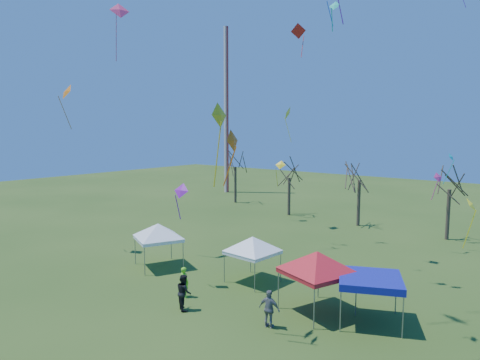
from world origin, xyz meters
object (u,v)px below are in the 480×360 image
Objects in this scene: tent_red at (317,255)px; person_green at (184,282)px; tree_1 at (289,164)px; tree_2 at (360,164)px; radio_mast at (226,111)px; tent_white_mid at (253,240)px; tent_white_west at (158,227)px; person_grey at (269,309)px; tree_3 at (451,171)px; tree_0 at (235,154)px; tent_blue at (370,280)px; person_dark at (184,292)px.

tent_red reaches higher than person_green.
tree_1 reaches higher than person_green.
tree_2 reaches higher than tent_red.
tent_red is at bearing -43.56° from radio_mast.
radio_mast reaches higher than tent_white_mid.
radio_mast is 6.51× the size of tent_white_west.
radio_mast is 3.31× the size of tree_1.
person_grey is at bearing -13.95° from tent_white_west.
tent_white_west is 12.41m from tent_red.
tree_3 is 20.76m from tent_white_mid.
tent_white_west is (19.89, -30.90, -9.59)m from radio_mast.
person_grey is (31.36, -33.75, -11.56)m from radio_mast.
person_grey is (24.21, -27.13, -5.54)m from tree_0.
tree_2 reaches higher than tent_white_mid.
tent_white_mid is at bearing -48.80° from tree_0.
tree_1 is 0.92× the size of tree_2.
tent_red is 3.84m from person_grey.
tree_3 is 2.05× the size of tent_white_mid.
tree_0 is 27.65m from tent_white_west.
tree_0 is at bearing 139.80° from tent_blue.
tent_white_mid is (1.26, -19.54, -3.54)m from tree_2.
tent_white_mid is at bearing 13.94° from tent_white_west.
tree_0 is 34.71m from person_dark.
tree_1 reaches higher than tent_red.
tent_white_west reaches higher than person_green.
person_grey is at bearing -107.19° from tent_red.
tent_blue is at bearing -49.50° from tree_1.
tree_1 is 28.61m from person_grey.
radio_mast is 3.16× the size of tree_3.
tree_3 is at bearing -2.06° from tree_1.
tent_white_mid is at bearing -86.32° from tree_2.
tree_3 is at bearing -76.22° from person_dark.
tree_0 is 2.20× the size of tent_white_west.
tree_0 is 2.10× the size of tent_blue.
tent_red is at bearing -114.41° from person_grey.
tree_1 is 1.96× the size of tent_white_west.
tree_2 is (8.40, -0.27, 0.50)m from tree_1.
tree_2 is 2.12× the size of tent_white_mid.
tent_blue is at bearing -120.13° from person_dark.
tree_0 is at bearing 164.82° from tree_1.
tree_0 reaches higher than tent_red.
tent_red is (15.06, -21.36, -2.69)m from tree_1.
tent_blue is (0.95, -20.17, -3.89)m from tree_3.
tree_2 is at bearing -57.43° from person_dark.
person_grey is at bearing -136.37° from person_dark.
tree_1 is at bearing -15.18° from tree_0.
person_green is (-1.61, -4.47, -1.86)m from tent_white_mid.
person_green is (-8.75, -23.67, -5.19)m from tree_3.
tent_white_mid is 0.96× the size of tent_blue.
radio_mast is 6.48× the size of tent_white_mid.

